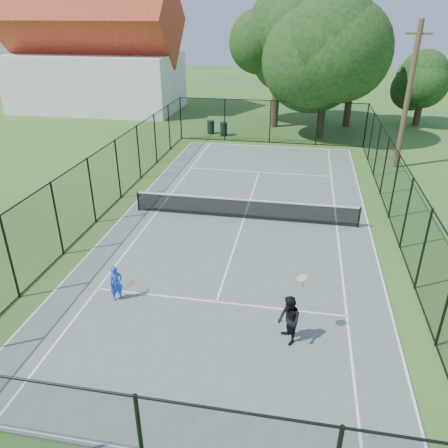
% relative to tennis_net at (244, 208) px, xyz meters
% --- Properties ---
extents(ground, '(120.00, 120.00, 0.00)m').
position_rel_tennis_net_xyz_m(ground, '(0.00, 0.00, -0.58)').
color(ground, '#2F6221').
extents(tennis_court, '(11.00, 24.00, 0.06)m').
position_rel_tennis_net_xyz_m(tennis_court, '(0.00, 0.00, -0.55)').
color(tennis_court, '#55645D').
rests_on(tennis_court, ground).
extents(tennis_net, '(10.08, 0.08, 0.95)m').
position_rel_tennis_net_xyz_m(tennis_net, '(0.00, 0.00, 0.00)').
color(tennis_net, black).
rests_on(tennis_net, tennis_court).
extents(fence, '(13.10, 26.10, 3.00)m').
position_rel_tennis_net_xyz_m(fence, '(0.00, 0.00, 0.92)').
color(fence, black).
rests_on(fence, ground).
extents(tree_near_left, '(7.10, 7.10, 9.25)m').
position_rel_tennis_net_xyz_m(tree_near_left, '(-0.02, 17.91, 5.11)').
color(tree_near_left, '#332114').
rests_on(tree_near_left, ground).
extents(tree_near_mid, '(7.36, 7.36, 9.62)m').
position_rel_tennis_net_xyz_m(tree_near_mid, '(3.55, 15.09, 5.35)').
color(tree_near_mid, '#332114').
rests_on(tree_near_mid, ground).
extents(tree_near_right, '(5.69, 5.69, 7.85)m').
position_rel_tennis_net_xyz_m(tree_near_right, '(5.74, 19.16, 4.41)').
color(tree_near_right, '#332114').
rests_on(tree_near_right, ground).
extents(tree_far_right, '(3.85, 3.85, 5.10)m').
position_rel_tennis_net_xyz_m(tree_far_right, '(11.45, 20.55, 2.57)').
color(tree_far_right, '#332114').
rests_on(tree_far_right, ground).
extents(building, '(15.30, 8.15, 11.87)m').
position_rel_tennis_net_xyz_m(building, '(-17.00, 22.00, 4.35)').
color(building, silver).
rests_on(building, ground).
extents(trash_bin_left, '(0.58, 0.58, 1.00)m').
position_rel_tennis_net_xyz_m(trash_bin_left, '(-4.64, 14.74, -0.07)').
color(trash_bin_left, black).
rests_on(trash_bin_left, ground).
extents(trash_bin_right, '(0.58, 0.58, 1.01)m').
position_rel_tennis_net_xyz_m(trash_bin_right, '(-3.57, 14.38, -0.07)').
color(trash_bin_right, black).
rests_on(trash_bin_right, ground).
extents(utility_pole, '(1.40, 0.30, 8.17)m').
position_rel_tennis_net_xyz_m(utility_pole, '(8.00, 9.00, 3.57)').
color(utility_pole, '#4C3823').
rests_on(utility_pole, ground).
extents(player_blue, '(0.84, 0.51, 1.21)m').
position_rel_tennis_net_xyz_m(player_blue, '(-3.19, -6.81, 0.08)').
color(player_blue, blue).
rests_on(player_blue, tennis_court).
extents(player_black, '(0.85, 0.94, 2.08)m').
position_rel_tennis_net_xyz_m(player_black, '(2.35, -7.86, 0.23)').
color(player_black, black).
rests_on(player_black, tennis_court).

